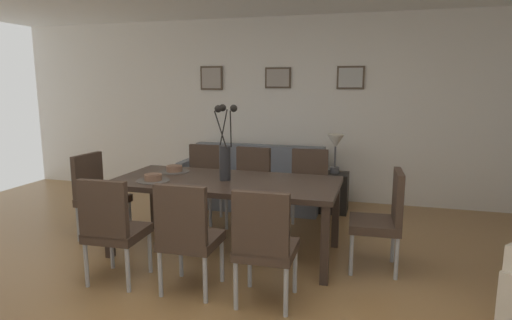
{
  "coord_description": "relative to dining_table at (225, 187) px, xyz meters",
  "views": [
    {
      "loc": [
        1.16,
        -2.91,
        1.68
      ],
      "look_at": [
        -0.06,
        1.31,
        0.89
      ],
      "focal_mm": 30.2,
      "sensor_mm": 36.0,
      "label": 1
    }
  ],
  "objects": [
    {
      "name": "dining_chair_near_left",
      "position": [
        -0.67,
        -0.92,
        -0.16
      ],
      "size": [
        0.46,
        0.46,
        0.92
      ],
      "color": "#3D2D23",
      "rests_on": "ground"
    },
    {
      "name": "framed_picture_center",
      "position": [
        0.0,
        2.23,
        1.07
      ],
      "size": [
        0.38,
        0.03,
        0.29
      ],
      "color": "#473828"
    },
    {
      "name": "placemat_near_right",
      "position": [
        -0.66,
        0.22,
        0.07
      ],
      "size": [
        0.32,
        0.32,
        0.01
      ],
      "primitive_type": "cylinder",
      "color": "#4C4742",
      "rests_on": "dining_table"
    },
    {
      "name": "sofa",
      "position": [
        -0.23,
        1.74,
        -0.4
      ],
      "size": [
        1.9,
        0.84,
        0.8
      ],
      "color": "slate",
      "rests_on": "ground"
    },
    {
      "name": "placemat_near_left",
      "position": [
        -0.66,
        -0.22,
        0.07
      ],
      "size": [
        0.32,
        0.32,
        0.01
      ],
      "primitive_type": "cylinder",
      "color": "#4C4742",
      "rests_on": "dining_table"
    },
    {
      "name": "dining_chair_far_right",
      "position": [
        -0.01,
        0.89,
        -0.16
      ],
      "size": [
        0.47,
        0.47,
        0.92
      ],
      "color": "#3D2D23",
      "rests_on": "ground"
    },
    {
      "name": "table_lamp",
      "position": [
        0.9,
        1.69,
        0.22
      ],
      "size": [
        0.22,
        0.22,
        0.51
      ],
      "color": "#4C4C51",
      "rests_on": "side_table"
    },
    {
      "name": "ground_plane",
      "position": [
        0.27,
        -0.95,
        -0.67
      ],
      "size": [
        9.0,
        9.0,
        0.0
      ],
      "primitive_type": "plane",
      "color": "olive"
    },
    {
      "name": "side_table",
      "position": [
        0.9,
        1.69,
        -0.41
      ],
      "size": [
        0.36,
        0.36,
        0.52
      ],
      "primitive_type": "cube",
      "color": "black",
      "rests_on": "ground"
    },
    {
      "name": "centerpiece_vase",
      "position": [
        0.0,
        0.0,
        0.35
      ],
      "size": [
        0.21,
        0.23,
        0.73
      ],
      "color": "#232326",
      "rests_on": "dining_table"
    },
    {
      "name": "dining_chair_near_right",
      "position": [
        -0.64,
        0.93,
        -0.16
      ],
      "size": [
        0.45,
        0.45,
        0.92
      ],
      "color": "#3D2D23",
      "rests_on": "ground"
    },
    {
      "name": "dining_chair_head_east",
      "position": [
        1.5,
        0.0,
        -0.16
      ],
      "size": [
        0.46,
        0.46,
        0.92
      ],
      "color": "#3D2D23",
      "rests_on": "ground"
    },
    {
      "name": "framed_picture_left",
      "position": [
        -1.02,
        2.23,
        1.07
      ],
      "size": [
        0.35,
        0.03,
        0.35
      ],
      "color": "#473828"
    },
    {
      "name": "framed_picture_right",
      "position": [
        1.02,
        2.23,
        1.07
      ],
      "size": [
        0.37,
        0.03,
        0.31
      ],
      "color": "#473828"
    },
    {
      "name": "dining_chair_mid_right",
      "position": [
        0.68,
        0.93,
        -0.16
      ],
      "size": [
        0.47,
        0.47,
        0.92
      ],
      "color": "#3D2D23",
      "rests_on": "ground"
    },
    {
      "name": "bowl_near_right",
      "position": [
        -0.66,
        0.22,
        0.11
      ],
      "size": [
        0.17,
        0.17,
        0.07
      ],
      "color": "brown",
      "rests_on": "dining_table"
    },
    {
      "name": "dining_table",
      "position": [
        0.0,
        0.0,
        0.0
      ],
      "size": [
        2.2,
        1.0,
        0.74
      ],
      "color": "#33261E",
      "rests_on": "ground"
    },
    {
      "name": "dining_chair_far_left",
      "position": [
        0.01,
        -0.9,
        -0.16
      ],
      "size": [
        0.45,
        0.45,
        0.92
      ],
      "color": "#3D2D23",
      "rests_on": "ground"
    },
    {
      "name": "back_wall_panel",
      "position": [
        0.27,
        2.3,
        0.63
      ],
      "size": [
        9.0,
        0.1,
        2.6
      ],
      "primitive_type": "cube",
      "color": "silver",
      "rests_on": "ground"
    },
    {
      "name": "dining_chair_head_west",
      "position": [
        -1.49,
        0.02,
        -0.16
      ],
      "size": [
        0.47,
        0.47,
        0.92
      ],
      "color": "#3D2D23",
      "rests_on": "ground"
    },
    {
      "name": "dining_chair_mid_left",
      "position": [
        0.65,
        -0.92,
        -0.16
      ],
      "size": [
        0.45,
        0.45,
        0.92
      ],
      "color": "#3D2D23",
      "rests_on": "ground"
    },
    {
      "name": "bowl_near_left",
      "position": [
        -0.66,
        -0.22,
        0.11
      ],
      "size": [
        0.17,
        0.17,
        0.07
      ],
      "color": "brown",
      "rests_on": "dining_table"
    }
  ]
}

